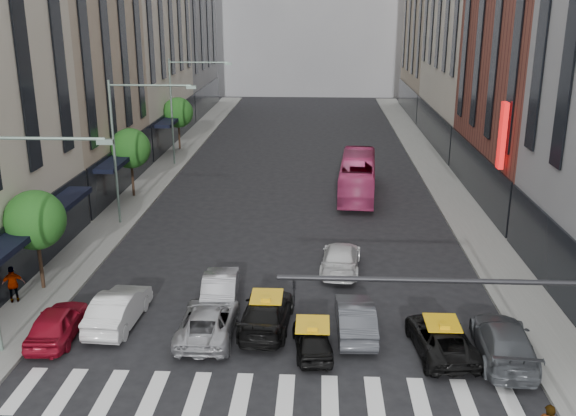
# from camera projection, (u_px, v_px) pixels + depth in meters

# --- Properties ---
(sidewalk_left) EXTENTS (3.00, 96.00, 0.15)m
(sidewalk_left) POSITION_uv_depth(u_px,v_px,m) (152.00, 182.00, 50.65)
(sidewalk_left) COLOR slate
(sidewalk_left) RESTS_ON ground
(sidewalk_right) EXTENTS (3.00, 96.00, 0.15)m
(sidewalk_right) POSITION_uv_depth(u_px,v_px,m) (445.00, 186.00, 49.57)
(sidewalk_right) COLOR slate
(sidewalk_right) RESTS_ON ground
(building_left_b) EXTENTS (8.00, 16.00, 24.00)m
(building_left_b) POSITION_uv_depth(u_px,v_px,m) (57.00, 26.00, 45.40)
(building_left_b) COLOR tan
(building_left_b) RESTS_ON ground
(building_right_b) EXTENTS (8.00, 18.00, 26.00)m
(building_right_b) POSITION_uv_depth(u_px,v_px,m) (552.00, 12.00, 42.54)
(building_right_b) COLOR brown
(building_right_b) RESTS_ON ground
(building_right_d) EXTENTS (8.00, 18.00, 28.00)m
(building_right_d) POSITION_uv_depth(u_px,v_px,m) (446.00, 0.00, 78.41)
(building_right_d) COLOR tan
(building_right_d) RESTS_ON ground
(tree_near) EXTENTS (2.88, 2.88, 4.95)m
(tree_near) POSITION_uv_depth(u_px,v_px,m) (35.00, 220.00, 30.54)
(tree_near) COLOR black
(tree_near) RESTS_ON sidewalk_left
(tree_mid) EXTENTS (2.88, 2.88, 4.95)m
(tree_mid) POSITION_uv_depth(u_px,v_px,m) (130.00, 148.00, 45.77)
(tree_mid) COLOR black
(tree_mid) RESTS_ON sidewalk_left
(tree_far) EXTENTS (2.88, 2.88, 4.95)m
(tree_far) POSITION_uv_depth(u_px,v_px,m) (178.00, 113.00, 61.00)
(tree_far) COLOR black
(tree_far) RESTS_ON sidewalk_left
(streetlamp_near) EXTENTS (5.38, 0.25, 9.00)m
(streetlamp_near) POSITION_uv_depth(u_px,v_px,m) (6.00, 215.00, 24.07)
(streetlamp_near) COLOR gray
(streetlamp_near) RESTS_ON sidewalk_left
(streetlamp_mid) EXTENTS (5.38, 0.25, 9.00)m
(streetlamp_mid) POSITION_uv_depth(u_px,v_px,m) (128.00, 134.00, 39.30)
(streetlamp_mid) COLOR gray
(streetlamp_mid) RESTS_ON sidewalk_left
(streetlamp_far) EXTENTS (5.38, 0.25, 9.00)m
(streetlamp_far) POSITION_uv_depth(u_px,v_px,m) (182.00, 98.00, 54.53)
(streetlamp_far) COLOR gray
(streetlamp_far) RESTS_ON sidewalk_left
(traffic_signal) EXTENTS (10.10, 0.20, 6.00)m
(traffic_signal) POSITION_uv_depth(u_px,v_px,m) (520.00, 323.00, 18.91)
(traffic_signal) COLOR black
(traffic_signal) RESTS_ON ground
(liberty_sign) EXTENTS (0.30, 0.70, 4.00)m
(liberty_sign) POSITION_uv_depth(u_px,v_px,m) (502.00, 136.00, 38.20)
(liberty_sign) COLOR red
(liberty_sign) RESTS_ON ground
(car_red) EXTENTS (1.92, 4.31, 1.44)m
(car_red) POSITION_uv_depth(u_px,v_px,m) (57.00, 323.00, 26.88)
(car_red) COLOR maroon
(car_red) RESTS_ON ground
(car_white_front) EXTENTS (1.87, 4.76, 1.54)m
(car_white_front) POSITION_uv_depth(u_px,v_px,m) (119.00, 308.00, 28.06)
(car_white_front) COLOR silver
(car_white_front) RESTS_ON ground
(car_silver) EXTENTS (2.31, 4.98, 1.38)m
(car_silver) POSITION_uv_depth(u_px,v_px,m) (208.00, 321.00, 27.09)
(car_silver) COLOR #99999E
(car_silver) RESTS_ON ground
(taxi_left) EXTENTS (2.41, 5.19, 1.47)m
(taxi_left) POSITION_uv_depth(u_px,v_px,m) (267.00, 312.00, 27.75)
(taxi_left) COLOR black
(taxi_left) RESTS_ON ground
(taxi_center) EXTENTS (1.87, 3.74, 1.22)m
(taxi_center) POSITION_uv_depth(u_px,v_px,m) (312.00, 339.00, 25.82)
(taxi_center) COLOR black
(taxi_center) RESTS_ON ground
(car_grey_mid) EXTENTS (1.69, 4.52, 1.48)m
(car_grey_mid) POSITION_uv_depth(u_px,v_px,m) (355.00, 318.00, 27.27)
(car_grey_mid) COLOR #3E4045
(car_grey_mid) RESTS_ON ground
(taxi_right) EXTENTS (2.63, 4.88, 1.30)m
(taxi_right) POSITION_uv_depth(u_px,v_px,m) (441.00, 338.00, 25.80)
(taxi_right) COLOR black
(taxi_right) RESTS_ON ground
(car_grey_curb) EXTENTS (2.55, 5.38, 1.51)m
(car_grey_curb) POSITION_uv_depth(u_px,v_px,m) (504.00, 342.00, 25.30)
(car_grey_curb) COLOR #484C51
(car_grey_curb) RESTS_ON ground
(car_row2_left) EXTENTS (1.92, 4.60, 1.48)m
(car_row2_left) POSITION_uv_depth(u_px,v_px,m) (221.00, 286.00, 30.33)
(car_row2_left) COLOR #A9A9AE
(car_row2_left) RESTS_ON ground
(car_row2_right) EXTENTS (2.40, 5.01, 1.41)m
(car_row2_right) POSITION_uv_depth(u_px,v_px,m) (341.00, 258.00, 33.82)
(car_row2_right) COLOR silver
(car_row2_right) RESTS_ON ground
(bus) EXTENTS (3.22, 10.50, 2.88)m
(bus) POSITION_uv_depth(u_px,v_px,m) (358.00, 176.00, 47.08)
(bus) COLOR #B93669
(bus) RESTS_ON ground
(rider) EXTENTS (0.74, 0.60, 1.76)m
(rider) POSITION_uv_depth(u_px,v_px,m) (549.00, 414.00, 19.29)
(rider) COLOR gray
(rider) RESTS_ON motorcycle
(pedestrian_far) EXTENTS (1.13, 0.82, 1.78)m
(pedestrian_far) POSITION_uv_depth(u_px,v_px,m) (13.00, 284.00, 29.81)
(pedestrian_far) COLOR gray
(pedestrian_far) RESTS_ON sidewalk_left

